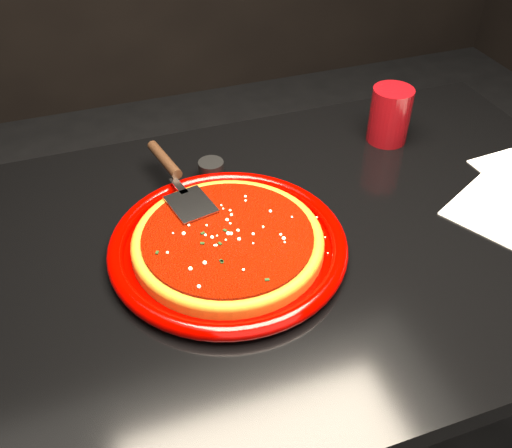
{
  "coord_description": "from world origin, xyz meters",
  "views": [
    {
      "loc": [
        -0.33,
        -0.68,
        1.41
      ],
      "look_at": [
        -0.09,
        0.03,
        0.77
      ],
      "focal_mm": 40.0,
      "sensor_mm": 36.0,
      "label": 1
    }
  ],
  "objects_px": {
    "plate": "(228,245)",
    "pizza_server": "(177,178)",
    "cup": "(390,115)",
    "ramekin": "(211,170)",
    "table": "(297,361)"
  },
  "relations": [
    {
      "from": "plate",
      "to": "pizza_server",
      "type": "height_order",
      "value": "pizza_server"
    },
    {
      "from": "plate",
      "to": "pizza_server",
      "type": "bearing_deg",
      "value": 104.59
    },
    {
      "from": "cup",
      "to": "ramekin",
      "type": "distance_m",
      "value": 0.4
    },
    {
      "from": "table",
      "to": "cup",
      "type": "xyz_separation_m",
      "value": [
        0.28,
        0.22,
        0.43
      ]
    },
    {
      "from": "table",
      "to": "ramekin",
      "type": "relative_size",
      "value": 24.2
    },
    {
      "from": "cup",
      "to": "ramekin",
      "type": "bearing_deg",
      "value": -178.17
    },
    {
      "from": "table",
      "to": "ramekin",
      "type": "distance_m",
      "value": 0.46
    },
    {
      "from": "pizza_server",
      "to": "cup",
      "type": "xyz_separation_m",
      "value": [
        0.47,
        0.06,
        0.01
      ]
    },
    {
      "from": "ramekin",
      "to": "cup",
      "type": "bearing_deg",
      "value": 1.83
    },
    {
      "from": "plate",
      "to": "cup",
      "type": "bearing_deg",
      "value": 27.88
    },
    {
      "from": "table",
      "to": "pizza_server",
      "type": "height_order",
      "value": "pizza_server"
    },
    {
      "from": "table",
      "to": "plate",
      "type": "relative_size",
      "value": 3.0
    },
    {
      "from": "table",
      "to": "cup",
      "type": "bearing_deg",
      "value": 38.44
    },
    {
      "from": "pizza_server",
      "to": "ramekin",
      "type": "bearing_deg",
      "value": 19.58
    },
    {
      "from": "cup",
      "to": "ramekin",
      "type": "height_order",
      "value": "cup"
    }
  ]
}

